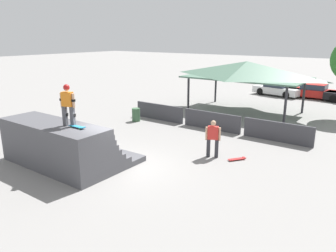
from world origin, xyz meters
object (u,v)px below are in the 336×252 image
at_px(trash_bin, 136,115).
at_px(parked_car_white, 277,89).
at_px(bystander_walking, 213,137).
at_px(parked_car_red, 315,92).
at_px(skateboard_on_ground, 238,159).
at_px(skater_on_deck, 68,102).
at_px(skateboard_on_deck, 77,127).

distance_m(trash_bin, parked_car_white, 15.51).
relative_size(bystander_walking, parked_car_red, 0.39).
bearing_deg(bystander_walking, trash_bin, -45.02).
xyz_separation_m(skateboard_on_ground, parked_car_red, (-0.86, 17.99, 0.54)).
bearing_deg(parked_car_white, skater_on_deck, -81.29).
relative_size(bystander_walking, trash_bin, 2.03).
relative_size(skater_on_deck, bystander_walking, 0.96).
distance_m(bystander_walking, parked_car_red, 18.31).
distance_m(bystander_walking, skateboard_on_ground, 1.47).
height_order(skater_on_deck, skateboard_on_ground, skater_on_deck).
bearing_deg(parked_car_white, parked_car_red, 20.75).
height_order(skater_on_deck, parked_car_red, skater_on_deck).
distance_m(skater_on_deck, parked_car_red, 23.57).
height_order(skater_on_deck, skateboard_on_deck, skater_on_deck).
height_order(skateboard_on_deck, parked_car_red, skateboard_on_deck).
bearing_deg(skater_on_deck, bystander_walking, 33.69).
bearing_deg(bystander_walking, skateboard_on_ground, 172.51).
relative_size(skateboard_on_ground, parked_car_red, 0.18).
bearing_deg(skateboard_on_deck, parked_car_red, 79.81).
bearing_deg(skater_on_deck, skateboard_on_deck, -17.16).
bearing_deg(skateboard_on_ground, parked_car_red, 37.71).
height_order(skateboard_on_ground, parked_car_red, parked_car_red).
height_order(bystander_walking, trash_bin, bystander_walking).
relative_size(skateboard_on_deck, skateboard_on_ground, 1.01).
xyz_separation_m(bystander_walking, trash_bin, (-7.18, 2.87, -0.54)).
distance_m(trash_bin, parked_car_red, 17.13).
bearing_deg(parked_car_red, skater_on_deck, -98.99).
xyz_separation_m(skater_on_deck, parked_car_white, (0.98, 22.57, -2.27)).
bearing_deg(skateboard_on_deck, bystander_walking, 53.53).
bearing_deg(parked_car_red, trash_bin, -114.60).
relative_size(bystander_walking, skateboard_on_ground, 2.15).
distance_m(skateboard_on_ground, parked_car_white, 17.92).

